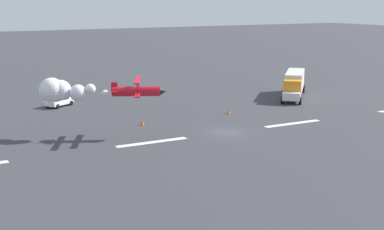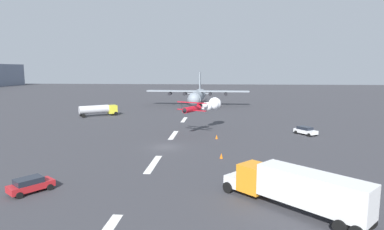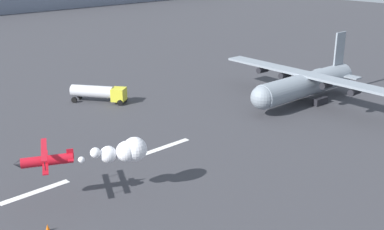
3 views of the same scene
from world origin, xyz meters
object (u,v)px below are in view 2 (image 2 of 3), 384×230
at_px(stunt_biplane_red, 210,105).
at_px(traffic_cone_far, 217,137).
at_px(traffic_cone_near, 221,156).
at_px(followme_car_yellow, 305,130).
at_px(airport_staff_sedan, 30,184).
at_px(cargo_transport_plane, 197,96).
at_px(fuel_tanker_truck, 99,109).
at_px(semi_truck_orange, 296,187).

height_order(stunt_biplane_red, traffic_cone_far, stunt_biplane_red).
relative_size(traffic_cone_near, traffic_cone_far, 1.00).
distance_m(followme_car_yellow, airport_staff_sedan, 47.20).
distance_m(cargo_transport_plane, fuel_tanker_truck, 34.95).
height_order(fuel_tanker_truck, traffic_cone_far, fuel_tanker_truck).
height_order(fuel_tanker_truck, followme_car_yellow, fuel_tanker_truck).
distance_m(cargo_transport_plane, semi_truck_orange, 80.41).
bearing_deg(fuel_tanker_truck, stunt_biplane_red, -119.60).
height_order(airport_staff_sedan, traffic_cone_far, airport_staff_sedan).
bearing_deg(traffic_cone_far, stunt_biplane_red, 9.97).
bearing_deg(traffic_cone_far, followme_car_yellow, -73.04).
bearing_deg(semi_truck_orange, fuel_tanker_truck, 35.20).
bearing_deg(followme_car_yellow, traffic_cone_far, 106.96).
distance_m(airport_staff_sedan, traffic_cone_near, 23.66).
bearing_deg(traffic_cone_near, traffic_cone_far, 3.34).
bearing_deg(airport_staff_sedan, cargo_transport_plane, -8.50).
distance_m(traffic_cone_near, traffic_cone_far, 12.62).
distance_m(stunt_biplane_red, semi_truck_orange, 38.44).
xyz_separation_m(semi_truck_orange, traffic_cone_far, (28.62, 7.03, -1.74)).
bearing_deg(traffic_cone_far, traffic_cone_near, -176.66).
relative_size(followme_car_yellow, traffic_cone_far, 6.10).
height_order(fuel_tanker_truck, traffic_cone_near, fuel_tanker_truck).
relative_size(airport_staff_sedan, traffic_cone_near, 5.89).
bearing_deg(traffic_cone_near, fuel_tanker_truck, 39.90).
xyz_separation_m(followme_car_yellow, traffic_cone_near, (-17.68, 15.92, -0.44)).
bearing_deg(stunt_biplane_red, followme_car_yellow, -101.35).
distance_m(semi_truck_orange, traffic_cone_near, 17.30).
xyz_separation_m(cargo_transport_plane, fuel_tanker_truck, (-24.99, 24.38, -1.65)).
distance_m(cargo_transport_plane, airport_staff_sedan, 78.04).
bearing_deg(traffic_cone_far, airport_staff_sedan, 145.34).
bearing_deg(cargo_transport_plane, followme_car_yellow, -152.70).
height_order(cargo_transport_plane, airport_staff_sedan, cargo_transport_plane).
bearing_deg(traffic_cone_far, fuel_tanker_truck, 50.64).
distance_m(cargo_transport_plane, followme_car_yellow, 51.27).
xyz_separation_m(semi_truck_orange, traffic_cone_near, (16.02, 6.30, -1.74)).
bearing_deg(fuel_tanker_truck, followme_car_yellow, -113.20).
relative_size(stunt_biplane_red, traffic_cone_near, 16.67).
relative_size(followme_car_yellow, airport_staff_sedan, 1.04).
xyz_separation_m(cargo_transport_plane, semi_truck_orange, (-79.20, -13.86, -1.29)).
bearing_deg(airport_staff_sedan, traffic_cone_far, -34.66).
bearing_deg(traffic_cone_near, cargo_transport_plane, 6.83).
distance_m(semi_truck_orange, followme_car_yellow, 35.07).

